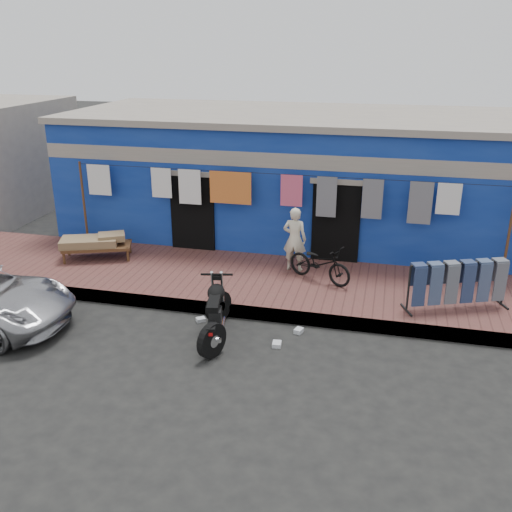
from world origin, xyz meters
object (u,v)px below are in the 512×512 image
at_px(bicycle, 320,259).
at_px(jeans_rack, 457,284).
at_px(seated_person, 295,239).
at_px(charpoy, 97,247).
at_px(motorcycle, 215,311).

xyz_separation_m(bicycle, jeans_rack, (2.74, -0.73, 0.00)).
relative_size(seated_person, charpoy, 0.80).
height_order(motorcycle, charpoy, motorcycle).
xyz_separation_m(seated_person, bicycle, (0.64, -0.49, -0.24)).
height_order(charpoy, jeans_rack, jeans_rack).
height_order(bicycle, jeans_rack, jeans_rack).
bearing_deg(seated_person, jeans_rack, 164.22).
distance_m(bicycle, jeans_rack, 2.84).
bearing_deg(bicycle, motorcycle, 175.07).
xyz_separation_m(motorcycle, jeans_rack, (4.30, 1.82, 0.20)).
relative_size(bicycle, charpoy, 0.84).
xyz_separation_m(seated_person, motorcycle, (-0.91, -3.04, -0.43)).
height_order(seated_person, motorcycle, seated_person).
bearing_deg(jeans_rack, bicycle, 165.17).
bearing_deg(bicycle, jeans_rack, -78.28).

